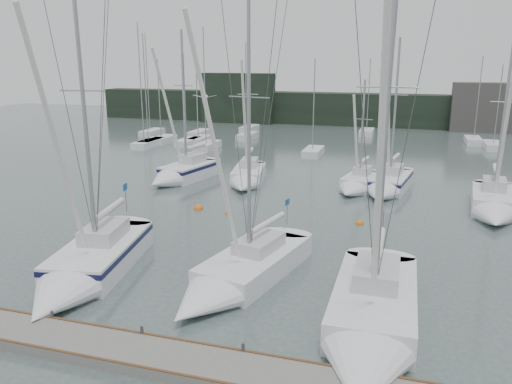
# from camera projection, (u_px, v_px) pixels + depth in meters

# --- Properties ---
(ground) EXTENTS (160.00, 160.00, 0.00)m
(ground) POSITION_uv_depth(u_px,v_px,m) (229.00, 302.00, 22.01)
(ground) COLOR #455452
(ground) RESTS_ON ground
(dock) EXTENTS (24.00, 2.00, 0.40)m
(dock) POSITION_uv_depth(u_px,v_px,m) (180.00, 361.00, 17.34)
(dock) COLOR #60605C
(dock) RESTS_ON ground
(far_treeline) EXTENTS (90.00, 4.00, 5.00)m
(far_treeline) POSITION_uv_depth(u_px,v_px,m) (362.00, 110.00, 78.67)
(far_treeline) COLOR black
(far_treeline) RESTS_ON ground
(far_building_left) EXTENTS (12.00, 3.00, 8.00)m
(far_building_left) POSITION_uv_depth(u_px,v_px,m) (238.00, 98.00, 82.01)
(far_building_left) COLOR black
(far_building_left) RESTS_ON ground
(far_building_right) EXTENTS (10.00, 3.00, 7.00)m
(far_building_right) POSITION_uv_depth(u_px,v_px,m) (488.00, 108.00, 71.54)
(far_building_right) COLOR #43403E
(far_building_right) RESTS_ON ground
(mast_forest) EXTENTS (56.54, 24.21, 14.52)m
(mast_forest) POSITION_uv_depth(u_px,v_px,m) (316.00, 140.00, 62.22)
(mast_forest) COLOR silver
(mast_forest) RESTS_ON ground
(sailboat_near_left) EXTENTS (4.87, 10.79, 15.12)m
(sailboat_near_left) POSITION_uv_depth(u_px,v_px,m) (84.00, 270.00, 23.77)
(sailboat_near_left) COLOR silver
(sailboat_near_left) RESTS_ON ground
(sailboat_near_center) EXTENTS (5.11, 10.22, 14.85)m
(sailboat_near_center) POSITION_uv_depth(u_px,v_px,m) (231.00, 280.00, 22.97)
(sailboat_near_center) COLOR silver
(sailboat_near_center) RESTS_ON ground
(sailboat_near_right) EXTENTS (3.28, 10.91, 15.92)m
(sailboat_near_right) POSITION_uv_depth(u_px,v_px,m) (370.00, 329.00, 18.64)
(sailboat_near_right) COLOR silver
(sailboat_near_right) RESTS_ON ground
(sailboat_mid_a) EXTENTS (4.43, 8.23, 13.56)m
(sailboat_mid_a) POSITION_uv_depth(u_px,v_px,m) (180.00, 174.00, 43.22)
(sailboat_mid_a) COLOR silver
(sailboat_mid_a) RESTS_ON ground
(sailboat_mid_b) EXTENTS (3.81, 7.97, 12.49)m
(sailboat_mid_b) POSITION_uv_depth(u_px,v_px,m) (247.00, 178.00, 42.04)
(sailboat_mid_b) COLOR silver
(sailboat_mid_b) RESTS_ON ground
(sailboat_mid_c) EXTENTS (3.35, 6.50, 9.48)m
(sailboat_mid_c) POSITION_uv_depth(u_px,v_px,m) (356.00, 185.00, 40.00)
(sailboat_mid_c) COLOR silver
(sailboat_mid_c) RESTS_ON ground
(sailboat_mid_d) EXTENTS (3.90, 8.37, 12.77)m
(sailboat_mid_d) POSITION_uv_depth(u_px,v_px,m) (387.00, 186.00, 39.54)
(sailboat_mid_d) COLOR silver
(sailboat_mid_d) RESTS_ON ground
(sailboat_mid_e) EXTENTS (3.60, 8.63, 12.61)m
(sailboat_mid_e) POSITION_uv_depth(u_px,v_px,m) (494.00, 207.00, 33.88)
(sailboat_mid_e) COLOR silver
(sailboat_mid_e) RESTS_ON ground
(buoy_a) EXTENTS (0.49, 0.49, 0.49)m
(buoy_a) POSITION_uv_depth(u_px,v_px,m) (228.00, 214.00, 34.42)
(buoy_a) COLOR orange
(buoy_a) RESTS_ON ground
(buoy_b) EXTENTS (0.53, 0.53, 0.53)m
(buoy_b) POSITION_uv_depth(u_px,v_px,m) (359.00, 224.00, 32.32)
(buoy_b) COLOR orange
(buoy_b) RESTS_ON ground
(buoy_c) EXTENTS (0.67, 0.67, 0.67)m
(buoy_c) POSITION_uv_depth(u_px,v_px,m) (198.00, 209.00, 35.50)
(buoy_c) COLOR orange
(buoy_c) RESTS_ON ground
(seagull) EXTENTS (0.99, 0.46, 0.20)m
(seagull) POSITION_uv_depth(u_px,v_px,m) (205.00, 97.00, 20.83)
(seagull) COLOR white
(seagull) RESTS_ON ground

